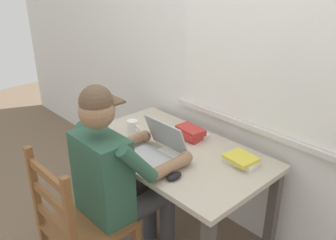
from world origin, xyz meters
TOP-DOWN VIEW (x-y plane):
  - ground_plane at (0.00, 0.00)m, footprint 8.00×8.00m
  - back_wall at (0.01, 0.44)m, footprint 6.00×0.08m
  - desk at (0.00, 0.00)m, footprint 1.27×0.73m
  - seated_person at (0.00, -0.44)m, footprint 0.50×0.60m
  - wooden_chair at (0.00, -0.72)m, footprint 0.42×0.42m
  - laptop at (-0.00, -0.16)m, footprint 0.33×0.31m
  - computer_mouse at (0.25, -0.24)m, footprint 0.06×0.10m
  - coffee_mug_white at (-0.36, -0.05)m, footprint 0.11×0.08m
  - coffee_mug_dark at (-0.45, -0.24)m, footprint 0.12×0.08m
  - book_stack_main at (-0.03, 0.19)m, footprint 0.20×0.16m
  - book_stack_side at (0.42, 0.16)m, footprint 0.20×0.17m
  - paper_pile_near_laptop at (0.04, -0.11)m, footprint 0.19×0.15m
  - paper_pile_back_corner at (-0.07, 0.23)m, footprint 0.24×0.17m

SIDE VIEW (x-z plane):
  - ground_plane at x=0.00m, z-range 0.00..0.00m
  - wooden_chair at x=0.00m, z-range 0.00..0.95m
  - desk at x=0.00m, z-range 0.25..0.95m
  - seated_person at x=0.00m, z-range 0.07..1.33m
  - paper_pile_near_laptop at x=0.04m, z-range 0.70..0.71m
  - paper_pile_back_corner at x=-0.07m, z-range 0.70..0.71m
  - computer_mouse at x=0.25m, z-range 0.70..0.73m
  - book_stack_side at x=0.42m, z-range 0.70..0.75m
  - book_stack_main at x=-0.03m, z-range 0.70..0.78m
  - coffee_mug_dark at x=-0.45m, z-range 0.70..0.79m
  - coffee_mug_white at x=-0.36m, z-range 0.70..0.79m
  - laptop at x=0.00m, z-range 0.64..0.86m
  - back_wall at x=0.01m, z-range 0.00..2.60m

